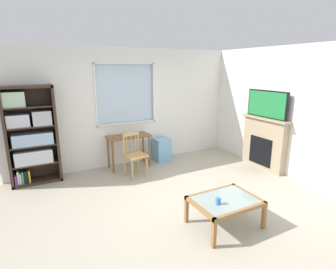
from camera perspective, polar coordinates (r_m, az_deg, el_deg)
name	(u,v)px	position (r m, az deg, el deg)	size (l,w,h in m)	color
ground	(179,206)	(4.54, 2.33, -15.03)	(6.23, 5.75, 0.02)	#B2A893
wall_back_with_window	(127,109)	(6.20, -8.75, 5.46)	(5.23, 0.15, 2.63)	white
wall_right	(295,113)	(5.87, 25.69, 4.10)	(0.12, 4.95, 2.63)	white
bookshelf	(31,135)	(5.68, -27.43, -0.18)	(0.90, 0.38, 1.89)	#38281E
desk_under_window	(129,141)	(5.97, -8.46, -1.36)	(0.95, 0.46, 0.74)	brown
wooden_chair	(134,154)	(5.53, -7.22, -4.26)	(0.48, 0.46, 0.90)	tan
plastic_drawer_unit	(161,150)	(6.43, -1.41, -3.25)	(0.35, 0.40, 0.55)	#72ADDB
fireplace	(264,143)	(6.26, 19.89, -1.71)	(0.26, 1.18, 1.15)	tan
tv	(267,104)	(6.08, 20.46, 6.14)	(0.06, 1.04, 0.58)	black
coffee_table	(225,203)	(3.95, 12.15, -14.14)	(0.92, 0.70, 0.41)	#8C9E99
sippy_cup	(218,201)	(3.76, 10.71, -13.83)	(0.07, 0.07, 0.09)	#337FD6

